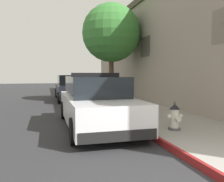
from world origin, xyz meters
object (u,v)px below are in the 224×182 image
(police_cruiser, at_px, (96,103))
(street_tree, at_px, (111,33))
(parked_car_silver_ahead, at_px, (72,88))
(fire_hydrant, at_px, (175,117))

(police_cruiser, bearing_deg, street_tree, 70.95)
(parked_car_silver_ahead, xyz_separation_m, fire_hydrant, (1.75, -9.68, -0.24))
(street_tree, bearing_deg, parked_car_silver_ahead, 139.83)
(parked_car_silver_ahead, bearing_deg, police_cruiser, -90.47)
(parked_car_silver_ahead, relative_size, fire_hydrant, 6.37)
(police_cruiser, xyz_separation_m, fire_hydrant, (1.82, -1.58, -0.24))
(parked_car_silver_ahead, distance_m, fire_hydrant, 9.84)
(police_cruiser, relative_size, parked_car_silver_ahead, 1.00)
(parked_car_silver_ahead, bearing_deg, street_tree, -40.17)
(police_cruiser, height_order, fire_hydrant, police_cruiser)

